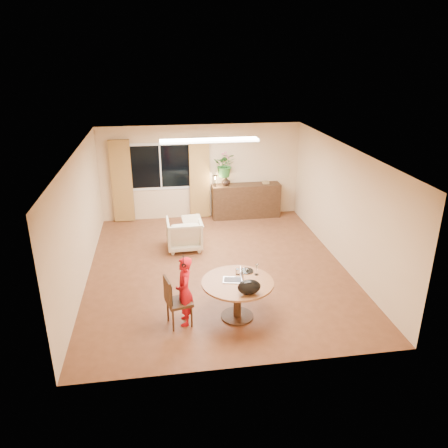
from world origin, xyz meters
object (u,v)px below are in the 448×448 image
object	(u,v)px
dining_table	(238,289)
armchair	(184,234)
dining_chair	(179,301)
sideboard	(246,201)
child	(185,291)

from	to	relation	value
dining_table	armchair	bearing A→B (deg)	103.44
dining_chair	dining_table	bearing A→B (deg)	-10.53
dining_table	sideboard	size ratio (longest dim) A/B	0.66
armchair	sideboard	world-z (taller)	sideboard
sideboard	child	bearing A→B (deg)	-112.60
dining_chair	child	size ratio (longest dim) A/B	0.74
child	armchair	distance (m)	3.10
dining_table	child	distance (m)	0.92
child	sideboard	distance (m)	5.38
armchair	sideboard	bearing A→B (deg)	-136.36
sideboard	armchair	bearing A→B (deg)	-134.88
dining_table	dining_chair	world-z (taller)	dining_chair
dining_chair	armchair	xyz separation A→B (m)	(0.29, 3.11, -0.09)
dining_table	dining_chair	size ratio (longest dim) A/B	1.37
dining_chair	child	bearing A→B (deg)	3.00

